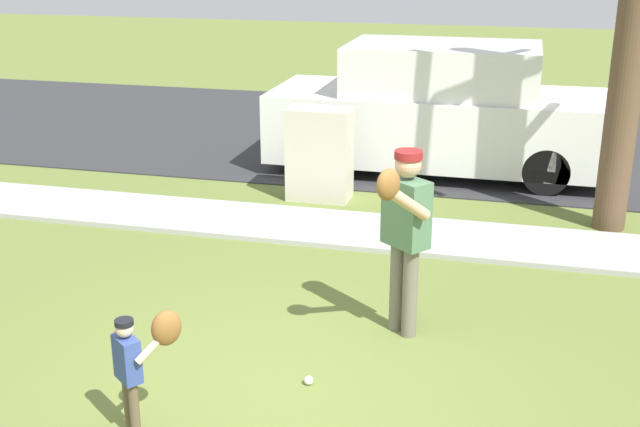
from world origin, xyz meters
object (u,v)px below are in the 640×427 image
(parked_van_white, at_px, (441,112))
(person_adult, at_px, (404,223))
(person_child, at_px, (140,355))
(utility_cabinet, at_px, (320,154))
(baseball, at_px, (309,380))

(parked_van_white, bearing_deg, person_adult, 92.72)
(person_adult, xyz_separation_m, person_child, (-1.52, -1.96, -0.41))
(person_adult, bearing_deg, utility_cabinet, -116.98)
(person_adult, distance_m, person_child, 2.52)
(baseball, relative_size, utility_cabinet, 0.06)
(person_child, height_order, baseball, person_child)
(person_child, distance_m, parked_van_white, 7.46)
(person_adult, bearing_deg, parked_van_white, -138.94)
(utility_cabinet, bearing_deg, parked_van_white, 51.43)
(person_child, xyz_separation_m, baseball, (0.95, 0.93, -0.61))
(person_adult, height_order, parked_van_white, parked_van_white)
(person_adult, bearing_deg, person_child, 0.58)
(baseball, relative_size, parked_van_white, 0.01)
(person_adult, height_order, baseball, person_adult)
(person_adult, relative_size, utility_cabinet, 1.36)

